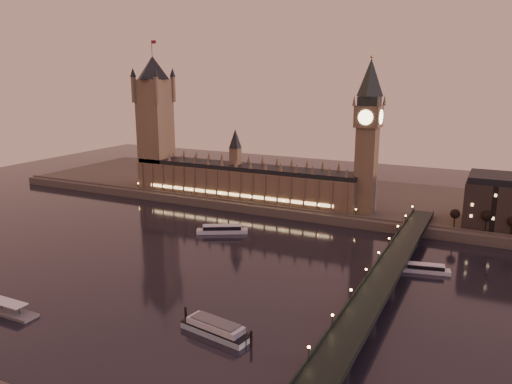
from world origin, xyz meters
TOP-DOWN VIEW (x-y plane):
  - ground at (0.00, 0.00)m, footprint 700.00×700.00m
  - far_embankment at (30.00, 165.00)m, footprint 560.00×130.00m
  - palace_of_westminster at (-40.12, 120.99)m, footprint 180.00×26.62m
  - victoria_tower at (-120.00, 121.00)m, footprint 31.68×31.68m
  - big_ben at (53.99, 120.99)m, footprint 17.68×17.68m
  - westminster_bridge at (91.61, 0.00)m, footprint 13.20×260.00m
  - bare_tree_0 at (114.13, 109.00)m, footprint 5.97×5.97m
  - bare_tree_1 at (129.01, 109.00)m, footprint 5.97×5.97m
  - bare_tree_2 at (143.90, 109.00)m, footprint 5.97×5.97m
  - cruise_boat_a at (-19.01, 53.56)m, footprint 31.49×21.66m
  - cruise_boat_b at (106.08, 43.67)m, footprint 24.52×10.77m
  - moored_barge at (42.52, -57.32)m, footprint 33.58×12.93m

SIDE VIEW (x-z plane):
  - ground at x=0.00m, z-range 0.00..0.00m
  - cruise_boat_b at x=106.08m, z-range -0.26..4.13m
  - cruise_boat_a at x=-19.01m, z-range -0.31..4.84m
  - moored_barge at x=42.52m, z-range -0.49..5.75m
  - far_embankment at x=30.00m, z-range 0.00..6.00m
  - westminster_bridge at x=91.61m, z-range -2.13..13.17m
  - bare_tree_0 at x=114.13m, z-range 8.99..21.12m
  - bare_tree_1 at x=129.01m, z-range 8.99..21.12m
  - bare_tree_2 at x=143.90m, z-range 8.99..21.12m
  - palace_of_westminster at x=-40.12m, z-range -4.29..47.71m
  - big_ben at x=53.99m, z-range 11.95..115.95m
  - victoria_tower at x=-120.00m, z-range 6.79..124.79m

